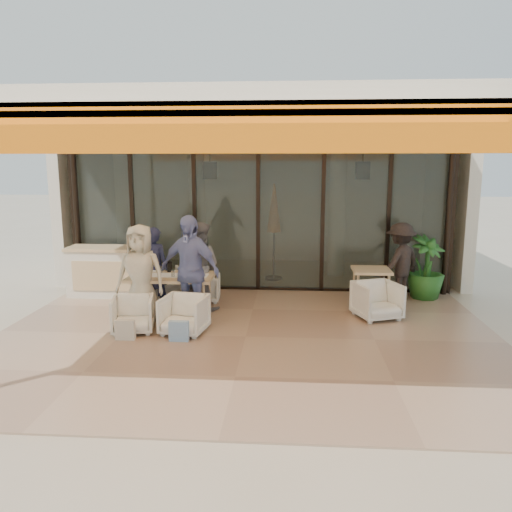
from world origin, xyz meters
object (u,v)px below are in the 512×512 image
at_px(standing_woman, 400,262).
at_px(side_chair, 377,299).
at_px(chair_near_right, 184,313).
at_px(potted_palm, 426,268).
at_px(diner_grey, 199,266).
at_px(diner_navy, 155,268).
at_px(chair_near_left, 133,313).
at_px(dining_table, 171,278).
at_px(diner_periwinkle, 189,270).
at_px(chair_far_right, 204,287).
at_px(diner_cream, 141,275).
at_px(host_counter, 114,271).
at_px(chair_far_left, 163,283).
at_px(side_table, 371,274).

bearing_deg(standing_woman, side_chair, 21.35).
bearing_deg(chair_near_right, potted_palm, 37.96).
distance_m(chair_near_right, diner_grey, 1.48).
distance_m(diner_navy, standing_woman, 4.77).
bearing_deg(chair_near_left, dining_table, 54.82).
distance_m(dining_table, diner_navy, 0.61).
relative_size(diner_periwinkle, potted_palm, 1.45).
bearing_deg(chair_far_right, diner_grey, 85.73).
height_order(chair_far_right, standing_woman, standing_woman).
bearing_deg(diner_navy, diner_cream, 106.21).
xyz_separation_m(chair_far_right, chair_near_left, (-0.84, -1.90, 0.03)).
relative_size(host_counter, diner_periwinkle, 0.99).
xyz_separation_m(chair_near_right, diner_periwinkle, (0.00, 0.50, 0.59)).
relative_size(diner_periwinkle, side_chair, 2.56).
bearing_deg(chair_near_left, side_chair, 2.01).
relative_size(chair_far_right, chair_near_left, 0.92).
xyz_separation_m(chair_far_left, diner_periwinkle, (0.84, -1.40, 0.57)).
height_order(dining_table, diner_grey, diner_grey).
xyz_separation_m(dining_table, diner_grey, (0.43, 0.44, 0.14)).
bearing_deg(diner_navy, diner_periwinkle, 149.23).
distance_m(dining_table, side_chair, 3.66).
xyz_separation_m(diner_cream, side_chair, (4.06, 0.51, -0.49)).
distance_m(diner_navy, diner_grey, 0.84).
bearing_deg(side_table, diner_grey, -173.69).
bearing_deg(chair_far_right, diner_periwinkle, 85.73).
bearing_deg(side_chair, host_counter, 146.84).
bearing_deg(standing_woman, host_counter, -40.73).
distance_m(chair_near_right, diner_navy, 1.69).
xyz_separation_m(diner_periwinkle, side_table, (3.22, 1.26, -0.30)).
bearing_deg(diner_grey, potted_palm, -145.42).
bearing_deg(side_table, chair_far_left, 177.97).
bearing_deg(side_chair, diner_cream, 166.63).
bearing_deg(diner_periwinkle, chair_near_left, -128.65).
height_order(dining_table, chair_near_right, dining_table).
height_order(chair_near_right, side_chair, side_chair).
height_order(chair_near_right, diner_grey, diner_grey).
xyz_separation_m(side_chair, standing_woman, (0.63, 1.24, 0.42)).
xyz_separation_m(chair_far_right, chair_near_right, (0.00, -1.90, 0.04)).
relative_size(dining_table, side_table, 2.01).
bearing_deg(chair_far_left, side_table, 156.31).
distance_m(chair_near_left, diner_periwinkle, 1.15).
relative_size(chair_near_right, diner_cream, 0.41).
xyz_separation_m(host_counter, potted_palm, (6.31, 0.25, 0.12)).
bearing_deg(standing_woman, potted_palm, 154.79).
height_order(diner_cream, side_table, diner_cream).
bearing_deg(dining_table, standing_woman, 16.78).
bearing_deg(chair_near_right, diner_navy, 130.24).
bearing_deg(chair_far_left, diner_grey, 127.58).
height_order(dining_table, chair_near_left, dining_table).
bearing_deg(dining_table, chair_far_left, 113.59).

